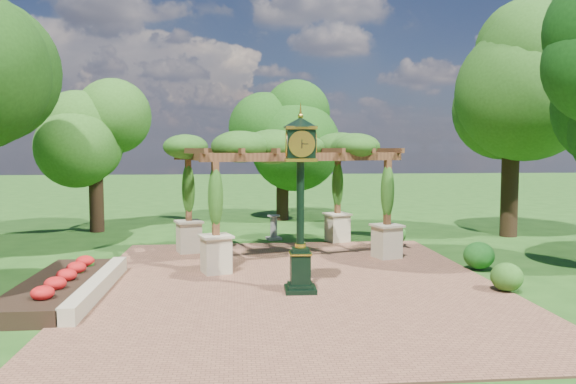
{
  "coord_description": "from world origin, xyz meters",
  "views": [
    {
      "loc": [
        -1.39,
        -12.6,
        3.39
      ],
      "look_at": [
        0.0,
        2.5,
        2.2
      ],
      "focal_mm": 35.0,
      "sensor_mm": 36.0,
      "label": 1
    }
  ],
  "objects": [
    {
      "name": "shrub_back",
      "position": [
        3.99,
        6.12,
        0.42
      ],
      "size": [
        1.1,
        1.1,
        0.76
      ],
      "primitive_type": "ellipsoid",
      "rotation": [
        0.0,
        0.0,
        0.38
      ],
      "color": "#235C1A",
      "rests_on": "brick_plaza"
    },
    {
      "name": "shrub_mid",
      "position": [
        5.3,
        2.21,
        0.42
      ],
      "size": [
        1.02,
        1.02,
        0.76
      ],
      "primitive_type": "ellipsoid",
      "rotation": [
        0.0,
        0.0,
        0.25
      ],
      "color": "#185116",
      "rests_on": "brick_plaza"
    },
    {
      "name": "border_wall",
      "position": [
        -4.6,
        0.5,
        0.2
      ],
      "size": [
        0.35,
        5.0,
        0.4
      ],
      "primitive_type": "cube",
      "color": "#C6B793",
      "rests_on": "ground"
    },
    {
      "name": "tree_west_far",
      "position": [
        -7.04,
        10.59,
        4.27
      ],
      "size": [
        3.28,
        3.28,
        6.24
      ],
      "color": "#311E13",
      "rests_on": "ground"
    },
    {
      "name": "flower_bed",
      "position": [
        -5.5,
        0.5,
        0.18
      ],
      "size": [
        1.5,
        5.0,
        0.36
      ],
      "primitive_type": "cube",
      "color": "red",
      "rests_on": "ground"
    },
    {
      "name": "brick_plaza",
      "position": [
        0.0,
        1.0,
        0.02
      ],
      "size": [
        10.0,
        12.0,
        0.04
      ],
      "primitive_type": "cube",
      "color": "brown",
      "rests_on": "ground"
    },
    {
      "name": "shrub_front",
      "position": [
        4.91,
        -0.18,
        0.37
      ],
      "size": [
        0.78,
        0.78,
        0.67
      ],
      "primitive_type": "ellipsoid",
      "rotation": [
        0.0,
        0.0,
        0.05
      ],
      "color": "#295919",
      "rests_on": "brick_plaza"
    },
    {
      "name": "pedestal_clock",
      "position": [
        0.08,
        0.21,
        2.48
      ],
      "size": [
        0.83,
        0.83,
        4.14
      ],
      "rotation": [
        0.0,
        0.0,
        -0.02
      ],
      "color": "black",
      "rests_on": "brick_plaza"
    },
    {
      "name": "tree_east_far",
      "position": [
        9.02,
        7.9,
        5.98
      ],
      "size": [
        4.78,
        4.78,
        8.69
      ],
      "color": "#301F12",
      "rests_on": "ground"
    },
    {
      "name": "tree_north",
      "position": [
        0.76,
        13.54,
        4.34
      ],
      "size": [
        3.82,
        3.82,
        6.32
      ],
      "color": "black",
      "rests_on": "ground"
    },
    {
      "name": "ground",
      "position": [
        0.0,
        0.0,
        0.0
      ],
      "size": [
        120.0,
        120.0,
        0.0
      ],
      "primitive_type": "plane",
      "color": "#1E4714",
      "rests_on": "ground"
    },
    {
      "name": "sundial",
      "position": [
        -0.03,
        7.97,
        0.4
      ],
      "size": [
        0.61,
        0.61,
        0.91
      ],
      "rotation": [
        0.0,
        0.0,
        0.23
      ],
      "color": "gray",
      "rests_on": "ground"
    },
    {
      "name": "pergola",
      "position": [
        0.13,
        4.76,
        3.22
      ],
      "size": [
        7.12,
        5.58,
        3.93
      ],
      "rotation": [
        0.0,
        0.0,
        0.31
      ],
      "color": "beige",
      "rests_on": "brick_plaza"
    }
  ]
}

